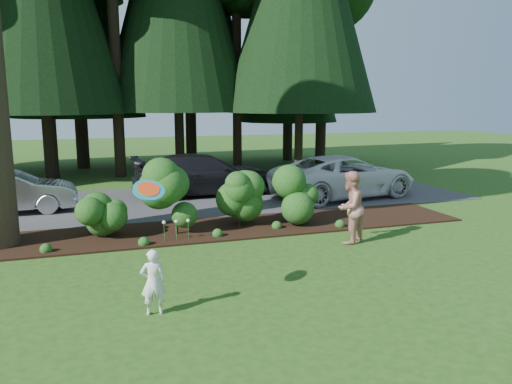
{
  "coord_description": "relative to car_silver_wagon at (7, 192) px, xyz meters",
  "views": [
    {
      "loc": [
        -2.15,
        -9.65,
        3.46
      ],
      "look_at": [
        1.52,
        1.6,
        1.3
      ],
      "focal_mm": 35.0,
      "sensor_mm": 36.0,
      "label": 1
    }
  ],
  "objects": [
    {
      "name": "ground",
      "position": [
        4.77,
        -7.15,
        -0.7
      ],
      "size": [
        80.0,
        80.0,
        0.0
      ],
      "primitive_type": "plane",
      "color": "#204C15",
      "rests_on": "ground"
    },
    {
      "name": "mulch_bed",
      "position": [
        4.77,
        -3.9,
        -0.68
      ],
      "size": [
        16.0,
        2.5,
        0.05
      ],
      "primitive_type": "cube",
      "color": "black",
      "rests_on": "ground"
    },
    {
      "name": "driveway",
      "position": [
        4.77,
        0.35,
        -0.69
      ],
      "size": [
        22.0,
        6.0,
        0.03
      ],
      "primitive_type": "cube",
      "color": "#38383A",
      "rests_on": "ground"
    },
    {
      "name": "shrub_row",
      "position": [
        5.54,
        -4.01,
        0.1
      ],
      "size": [
        6.53,
        1.6,
        1.61
      ],
      "color": "#184515",
      "rests_on": "ground"
    },
    {
      "name": "lily_cluster",
      "position": [
        4.47,
        -4.75,
        -0.21
      ],
      "size": [
        0.69,
        0.09,
        0.57
      ],
      "color": "#184515",
      "rests_on": "ground"
    },
    {
      "name": "car_silver_wagon",
      "position": [
        0.0,
        0.0,
        0.0
      ],
      "size": [
        4.13,
        1.54,
        1.35
      ],
      "primitive_type": "imported",
      "rotation": [
        0.0,
        0.0,
        1.6
      ],
      "color": "#AEADB2",
      "rests_on": "driveway"
    },
    {
      "name": "car_white_suv",
      "position": [
        11.18,
        -0.84,
        0.08
      ],
      "size": [
        5.79,
        3.41,
        1.51
      ],
      "primitive_type": "imported",
      "rotation": [
        0.0,
        0.0,
        1.74
      ],
      "color": "white",
      "rests_on": "driveway"
    },
    {
      "name": "car_dark_suv",
      "position": [
        6.46,
        1.21,
        0.08
      ],
      "size": [
        5.3,
        2.3,
        1.52
      ],
      "primitive_type": "imported",
      "rotation": [
        0.0,
        0.0,
        1.61
      ],
      "color": "black",
      "rests_on": "driveway"
    },
    {
      "name": "child",
      "position": [
        3.42,
        -8.93,
        -0.15
      ],
      "size": [
        0.43,
        0.3,
        1.11
      ],
      "primitive_type": "imported",
      "rotation": [
        0.0,
        0.0,
        3.06
      ],
      "color": "white",
      "rests_on": "ground"
    },
    {
      "name": "adult",
      "position": [
        8.51,
        -6.16,
        0.19
      ],
      "size": [
        1.1,
        1.04,
        1.79
      ],
      "primitive_type": "imported",
      "rotation": [
        0.0,
        0.0,
        3.69
      ],
      "color": "red",
      "rests_on": "ground"
    },
    {
      "name": "frisbee",
      "position": [
        3.41,
        -8.87,
        1.37
      ],
      "size": [
        0.53,
        0.44,
        0.34
      ],
      "color": "teal",
      "rests_on": "ground"
    }
  ]
}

